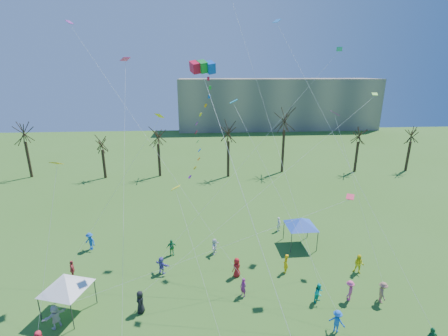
{
  "coord_description": "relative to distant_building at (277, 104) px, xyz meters",
  "views": [
    {
      "loc": [
        -2.06,
        -14.38,
        17.03
      ],
      "look_at": [
        -0.54,
        5.0,
        11.0
      ],
      "focal_mm": 25.0,
      "sensor_mm": 36.0,
      "label": 1
    }
  ],
  "objects": [
    {
      "name": "canopy_tent_blue",
      "position": [
        -14.13,
        -68.79,
        -4.93
      ],
      "size": [
        4.04,
        4.04,
        3.03
      ],
      "color": "#3F3F44",
      "rests_on": "ground"
    },
    {
      "name": "canopy_tent_white",
      "position": [
        -33.89,
        -76.71,
        -4.95
      ],
      "size": [
        3.84,
        3.84,
        3.01
      ],
      "color": "#3F3F44",
      "rests_on": "ground"
    },
    {
      "name": "distant_building",
      "position": [
        0.0,
        0.0,
        0.0
      ],
      "size": [
        60.0,
        14.0,
        15.0
      ],
      "primitive_type": "cube",
      "color": "gray",
      "rests_on": "ground"
    },
    {
      "name": "festival_crowd",
      "position": [
        -22.95,
        -75.53,
        -6.65
      ],
      "size": [
        26.65,
        17.14,
        1.83
      ],
      "color": "red",
      "rests_on": "ground"
    },
    {
      "name": "small_kites_aloft",
      "position": [
        -21.49,
        -70.89,
        6.82
      ],
      "size": [
        28.29,
        16.88,
        31.96
      ],
      "color": "yellow",
      "rests_on": "ground"
    },
    {
      "name": "big_box_kite",
      "position": [
        -23.79,
        -75.85,
        5.78
      ],
      "size": [
        3.28,
        5.8,
        18.14
      ],
      "color": "red",
      "rests_on": "ground"
    },
    {
      "name": "bare_tree_row",
      "position": [
        -18.98,
        -45.19,
        -0.58
      ],
      "size": [
        70.19,
        7.69,
        11.73
      ],
      "color": "black",
      "rests_on": "ground"
    }
  ]
}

